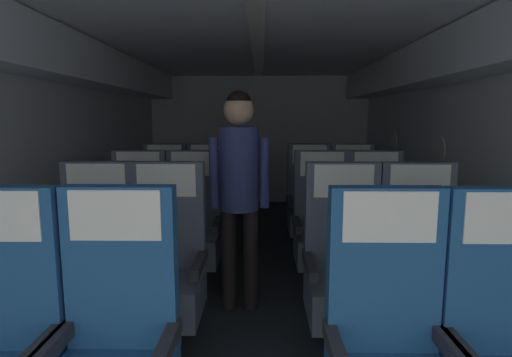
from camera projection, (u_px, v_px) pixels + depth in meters
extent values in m
cube|color=#23282D|center=(257.00, 285.00, 3.50)|extent=(3.84, 7.43, 0.02)
cube|color=silver|center=(36.00, 160.00, 3.38)|extent=(0.08, 7.03, 2.12)
cube|color=silver|center=(481.00, 161.00, 3.32)|extent=(0.08, 7.03, 2.12)
cube|color=silver|center=(257.00, 25.00, 3.20)|extent=(3.72, 7.03, 0.06)
cube|color=silver|center=(260.00, 139.00, 6.85)|extent=(3.72, 0.06, 2.12)
cube|color=silver|center=(56.00, 55.00, 3.25)|extent=(0.38, 6.75, 0.36)
cube|color=silver|center=(460.00, 54.00, 3.20)|extent=(0.38, 6.75, 0.36)
cube|color=white|center=(257.00, 31.00, 3.20)|extent=(0.12, 6.33, 0.02)
cylinder|color=white|center=(439.00, 149.00, 4.01)|extent=(0.01, 0.26, 0.26)
cylinder|color=white|center=(394.00, 141.00, 5.40)|extent=(0.01, 0.26, 0.26)
cube|color=navy|center=(6.00, 268.00, 1.66)|extent=(0.45, 0.09, 0.67)
cube|color=#28282D|center=(38.00, 352.00, 1.50)|extent=(0.05, 0.40, 0.06)
cube|color=navy|center=(122.00, 267.00, 1.67)|extent=(0.45, 0.09, 0.67)
cube|color=#28282D|center=(165.00, 350.00, 1.51)|extent=(0.05, 0.40, 0.06)
cube|color=#28282D|center=(49.00, 349.00, 1.52)|extent=(0.05, 0.40, 0.06)
cube|color=silver|center=(115.00, 216.00, 1.59)|extent=(0.36, 0.01, 0.20)
cube|color=navy|center=(500.00, 271.00, 1.63)|extent=(0.45, 0.09, 0.67)
cube|color=#28282D|center=(465.00, 356.00, 1.47)|extent=(0.05, 0.40, 0.06)
cube|color=silver|center=(512.00, 218.00, 1.55)|extent=(0.36, 0.01, 0.20)
cube|color=navy|center=(384.00, 269.00, 1.65)|extent=(0.45, 0.09, 0.67)
cube|color=#28282D|center=(456.00, 354.00, 1.49)|extent=(0.05, 0.40, 0.06)
cube|color=#28282D|center=(337.00, 353.00, 1.49)|extent=(0.05, 0.40, 0.06)
cube|color=silver|center=(390.00, 217.00, 1.57)|extent=(0.36, 0.01, 0.20)
cube|color=#38383D|center=(95.00, 331.00, 2.50)|extent=(0.16, 0.17, 0.23)
cube|color=#4C5666|center=(92.00, 295.00, 2.47)|extent=(0.45, 0.48, 0.23)
cube|color=#4C5666|center=(101.00, 214.00, 2.60)|extent=(0.45, 0.09, 0.67)
cube|color=#28282D|center=(126.00, 262.00, 2.44)|extent=(0.05, 0.40, 0.06)
cube|color=#28282D|center=(55.00, 262.00, 2.44)|extent=(0.05, 0.40, 0.06)
cube|color=silver|center=(96.00, 180.00, 2.52)|extent=(0.36, 0.01, 0.20)
cube|color=#38383D|center=(165.00, 333.00, 2.48)|extent=(0.16, 0.17, 0.23)
cube|color=#4C5666|center=(164.00, 297.00, 2.45)|extent=(0.45, 0.48, 0.23)
cube|color=#4C5666|center=(169.00, 215.00, 2.57)|extent=(0.45, 0.09, 0.67)
cube|color=#28282D|center=(199.00, 264.00, 2.41)|extent=(0.05, 0.40, 0.06)
cube|color=#28282D|center=(127.00, 263.00, 2.42)|extent=(0.05, 0.40, 0.06)
cube|color=silver|center=(166.00, 181.00, 2.49)|extent=(0.36, 0.01, 0.20)
cube|color=#38383D|center=(421.00, 335.00, 2.45)|extent=(0.16, 0.17, 0.23)
cube|color=#4C5666|center=(423.00, 299.00, 2.42)|extent=(0.45, 0.48, 0.23)
cube|color=#4C5666|center=(415.00, 216.00, 2.55)|extent=(0.45, 0.09, 0.67)
cube|color=#28282D|center=(462.00, 265.00, 2.38)|extent=(0.05, 0.40, 0.06)
cube|color=#28282D|center=(388.00, 265.00, 2.39)|extent=(0.05, 0.40, 0.06)
cube|color=silver|center=(420.00, 181.00, 2.47)|extent=(0.36, 0.01, 0.20)
cube|color=#38383D|center=(344.00, 335.00, 2.45)|extent=(0.16, 0.17, 0.23)
cube|color=#4C5666|center=(345.00, 298.00, 2.42)|extent=(0.45, 0.48, 0.23)
cube|color=#4C5666|center=(341.00, 216.00, 2.55)|extent=(0.45, 0.09, 0.67)
cube|color=#28282D|center=(384.00, 265.00, 2.39)|extent=(0.05, 0.40, 0.06)
cube|color=#28282D|center=(310.00, 265.00, 2.39)|extent=(0.05, 0.40, 0.06)
cube|color=silver|center=(344.00, 181.00, 2.47)|extent=(0.36, 0.01, 0.20)
cube|color=#38383D|center=(137.00, 275.00, 3.41)|extent=(0.16, 0.17, 0.23)
cube|color=#4C5666|center=(136.00, 248.00, 3.37)|extent=(0.45, 0.48, 0.23)
cube|color=#4C5666|center=(141.00, 189.00, 3.50)|extent=(0.45, 0.09, 0.67)
cube|color=#28282D|center=(161.00, 223.00, 3.34)|extent=(0.05, 0.40, 0.06)
cube|color=#28282D|center=(109.00, 223.00, 3.35)|extent=(0.05, 0.40, 0.06)
cube|color=silver|center=(138.00, 164.00, 3.42)|extent=(0.36, 0.01, 0.20)
cube|color=#38383D|center=(192.00, 275.00, 3.40)|extent=(0.16, 0.17, 0.23)
cube|color=#4C5666|center=(192.00, 248.00, 3.37)|extent=(0.45, 0.48, 0.23)
cube|color=#4C5666|center=(194.00, 190.00, 3.50)|extent=(0.45, 0.09, 0.67)
cube|color=#28282D|center=(217.00, 224.00, 3.34)|extent=(0.05, 0.40, 0.06)
cube|color=#28282D|center=(165.00, 223.00, 3.34)|extent=(0.05, 0.40, 0.06)
cube|color=silver|center=(193.00, 164.00, 3.42)|extent=(0.36, 0.01, 0.20)
cube|color=#38383D|center=(376.00, 276.00, 3.37)|extent=(0.16, 0.17, 0.23)
cube|color=#4C5666|center=(377.00, 249.00, 3.34)|extent=(0.45, 0.48, 0.23)
cube|color=#4C5666|center=(373.00, 190.00, 3.47)|extent=(0.45, 0.09, 0.67)
cube|color=#28282D|center=(405.00, 224.00, 3.31)|extent=(0.05, 0.40, 0.06)
cube|color=#28282D|center=(352.00, 224.00, 3.31)|extent=(0.05, 0.40, 0.06)
cube|color=silver|center=(376.00, 164.00, 3.39)|extent=(0.36, 0.01, 0.20)
cube|color=#38383D|center=(322.00, 276.00, 3.38)|extent=(0.16, 0.17, 0.23)
cube|color=#4C5666|center=(323.00, 249.00, 3.35)|extent=(0.45, 0.48, 0.23)
cube|color=#4C5666|center=(321.00, 190.00, 3.48)|extent=(0.45, 0.09, 0.67)
cube|color=#28282D|center=(350.00, 224.00, 3.32)|extent=(0.05, 0.40, 0.06)
cube|color=#28282D|center=(297.00, 224.00, 3.32)|extent=(0.05, 0.40, 0.06)
cube|color=silver|center=(322.00, 164.00, 3.40)|extent=(0.36, 0.01, 0.20)
cube|color=#38383D|center=(164.00, 242.00, 4.32)|extent=(0.16, 0.17, 0.23)
cube|color=#4C5666|center=(163.00, 220.00, 4.29)|extent=(0.45, 0.48, 0.23)
cube|color=#4C5666|center=(166.00, 175.00, 4.41)|extent=(0.45, 0.09, 0.67)
cube|color=#28282D|center=(183.00, 201.00, 4.25)|extent=(0.05, 0.40, 0.06)
cube|color=#28282D|center=(142.00, 201.00, 4.26)|extent=(0.05, 0.40, 0.06)
cube|color=silver|center=(164.00, 154.00, 4.33)|extent=(0.36, 0.01, 0.20)
cube|color=#38383D|center=(208.00, 242.00, 4.31)|extent=(0.16, 0.17, 0.23)
cube|color=#4C5666|center=(207.00, 220.00, 4.28)|extent=(0.45, 0.48, 0.23)
cube|color=#4C5666|center=(209.00, 175.00, 4.41)|extent=(0.45, 0.09, 0.67)
cube|color=#28282D|center=(228.00, 201.00, 4.25)|extent=(0.05, 0.40, 0.06)
cube|color=#28282D|center=(186.00, 201.00, 4.25)|extent=(0.05, 0.40, 0.06)
cube|color=silver|center=(208.00, 154.00, 4.33)|extent=(0.36, 0.01, 0.20)
cube|color=#38383D|center=(353.00, 243.00, 4.28)|extent=(0.16, 0.17, 0.23)
cube|color=#4C5666|center=(354.00, 221.00, 4.25)|extent=(0.45, 0.48, 0.23)
cube|color=#4C5666|center=(351.00, 175.00, 4.38)|extent=(0.45, 0.09, 0.67)
cube|color=#28282D|center=(375.00, 202.00, 4.22)|extent=(0.05, 0.40, 0.06)
cube|color=#28282D|center=(333.00, 202.00, 4.22)|extent=(0.05, 0.40, 0.06)
cube|color=silver|center=(353.00, 155.00, 4.30)|extent=(0.36, 0.01, 0.20)
cube|color=#38383D|center=(310.00, 242.00, 4.31)|extent=(0.16, 0.17, 0.23)
cube|color=#4C5666|center=(310.00, 221.00, 4.27)|extent=(0.45, 0.48, 0.23)
cube|color=#4C5666|center=(309.00, 175.00, 4.40)|extent=(0.45, 0.09, 0.67)
cube|color=#28282D|center=(331.00, 201.00, 4.24)|extent=(0.05, 0.40, 0.06)
cube|color=#28282D|center=(290.00, 201.00, 4.25)|extent=(0.05, 0.40, 0.06)
cube|color=silver|center=(310.00, 154.00, 4.32)|extent=(0.36, 0.01, 0.20)
cylinder|color=black|center=(229.00, 259.00, 3.01)|extent=(0.11, 0.11, 0.75)
cylinder|color=black|center=(251.00, 259.00, 3.01)|extent=(0.11, 0.11, 0.75)
cylinder|color=navy|center=(239.00, 169.00, 2.91)|extent=(0.28, 0.28, 0.59)
cylinder|color=navy|center=(214.00, 173.00, 2.92)|extent=(0.07, 0.07, 0.50)
cylinder|color=navy|center=(265.00, 173.00, 2.91)|extent=(0.07, 0.07, 0.50)
sphere|color=tan|center=(239.00, 110.00, 2.85)|extent=(0.21, 0.21, 0.21)
sphere|color=black|center=(239.00, 104.00, 2.84)|extent=(0.18, 0.18, 0.18)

